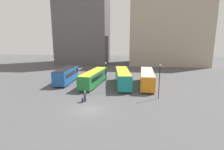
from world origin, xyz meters
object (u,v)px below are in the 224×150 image
at_px(traveler, 85,95).
at_px(lamp_post_1, 159,79).
at_px(bus_1, 94,77).
at_px(suitcase, 83,101).
at_px(bus_3, 147,78).
at_px(bus_2, 123,77).
at_px(bus_0, 66,75).
at_px(lamp_post_0, 106,75).

distance_m(traveler, lamp_post_1, 11.88).
relative_size(bus_1, suitcase, 14.29).
bearing_deg(bus_1, suitcase, -170.44).
height_order(bus_1, bus_3, bus_3).
height_order(bus_3, traveler, bus_3).
bearing_deg(bus_2, lamp_post_1, -147.77).
xyz_separation_m(bus_0, bus_1, (6.35, -0.94, -0.15)).
relative_size(traveler, lamp_post_1, 0.31).
relative_size(bus_0, lamp_post_1, 1.70).
height_order(suitcase, lamp_post_0, lamp_post_0).
bearing_deg(lamp_post_1, bus_0, 156.01).
bearing_deg(bus_2, bus_3, -94.75).
xyz_separation_m(traveler, lamp_post_1, (11.32, 2.81, 2.25)).
bearing_deg(lamp_post_0, suitcase, -115.49).
relative_size(traveler, suitcase, 2.02).
xyz_separation_m(bus_2, suitcase, (-5.35, -10.69, -1.42)).
xyz_separation_m(bus_0, lamp_post_1, (18.53, -8.25, 1.51)).
xyz_separation_m(bus_2, lamp_post_1, (6.23, -7.44, 1.54)).
bearing_deg(bus_0, lamp_post_1, -115.71).
bearing_deg(bus_3, lamp_post_1, -167.94).
xyz_separation_m(bus_0, bus_2, (12.30, -0.81, -0.03)).
bearing_deg(lamp_post_1, bus_2, 129.95).
xyz_separation_m(bus_0, suitcase, (6.95, -11.50, -1.45)).
distance_m(bus_0, traveler, 13.22).
relative_size(bus_1, traveler, 7.06).
xyz_separation_m(bus_3, traveler, (-10.01, -10.50, -0.66)).
bearing_deg(lamp_post_0, traveler, -115.05).
relative_size(lamp_post_0, lamp_post_1, 0.98).
bearing_deg(lamp_post_0, bus_3, 34.99).
bearing_deg(bus_2, bus_1, 83.57).
xyz_separation_m(bus_1, lamp_post_1, (12.18, -7.30, 1.67)).
bearing_deg(suitcase, traveler, -28.94).
height_order(bus_2, suitcase, bus_2).
relative_size(bus_2, bus_3, 1.01).
relative_size(traveler, lamp_post_0, 0.31).
bearing_deg(lamp_post_0, lamp_post_1, -15.02).
bearing_deg(traveler, bus_2, -25.03).
xyz_separation_m(bus_1, suitcase, (0.60, -10.56, -1.29)).
bearing_deg(lamp_post_1, bus_3, 99.68).
distance_m(bus_0, bus_3, 17.23).
bearing_deg(bus_3, bus_0, 90.53).
xyz_separation_m(bus_1, lamp_post_0, (3.29, -4.92, 1.61)).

